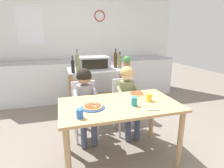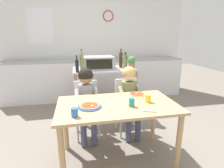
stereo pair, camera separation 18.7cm
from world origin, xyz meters
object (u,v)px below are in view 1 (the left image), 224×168
toaster_oven (93,63)px  drinking_cup_blue (80,114)px  bottle_brown_beer (73,66)px  bottle_tall_green_wine (120,63)px  bottle_dark_olive_oil (119,60)px  potted_herb_plant (127,62)px  serving_spoon (153,110)px  kitchen_island_cart (99,84)px  bottle_squat_spirits (78,63)px  pizza_plate_white (137,94)px  child_in_olive_shirt (128,92)px  drinking_cup_yellow (149,97)px  pizza_plate_blue_rimmed (93,107)px  dining_chair_left (85,105)px  child_in_grey_shirt (85,95)px  dining_table (119,112)px  dining_chair_right (125,101)px  bottle_clear_vinegar (116,60)px  drinking_cup_teal (134,101)px  bottle_slim_sauce (120,61)px

toaster_oven → drinking_cup_blue: (-0.43, -1.62, -0.22)m
bottle_brown_beer → bottle_tall_green_wine: bearing=11.9°
toaster_oven → bottle_dark_olive_oil: 0.62m
potted_herb_plant → serving_spoon: size_ratio=1.70×
kitchen_island_cart → drinking_cup_blue: 1.69m
bottle_squat_spirits → pizza_plate_white: bottle_squat_spirits is taller
child_in_olive_shirt → drinking_cup_yellow: 0.55m
kitchen_island_cart → drinking_cup_yellow: (0.30, -1.37, 0.18)m
bottle_tall_green_wine → pizza_plate_blue_rimmed: bearing=-119.6°
dining_chair_left → child_in_grey_shirt: child_in_grey_shirt is taller
dining_table → drinking_cup_blue: 0.55m
bottle_dark_olive_oil → child_in_olive_shirt: bottle_dark_olive_oil is taller
dining_chair_right → pizza_plate_blue_rimmed: (-0.62, -0.68, 0.26)m
bottle_squat_spirits → drinking_cup_yellow: 1.38m
bottle_brown_beer → bottle_clear_vinegar: size_ratio=0.80×
dining_table → serving_spoon: size_ratio=9.58×
bottle_tall_green_wine → child_in_grey_shirt: size_ratio=0.26×
drinking_cup_yellow → pizza_plate_blue_rimmed: bearing=-178.2°
potted_herb_plant → dining_chair_right: size_ratio=0.29×
kitchen_island_cart → dining_chair_right: size_ratio=1.38×
dining_chair_right → drinking_cup_teal: same height
bottle_slim_sauce → pizza_plate_white: (-0.21, -1.29, -0.25)m
bottle_tall_green_wine → child_in_grey_shirt: 1.10m
child_in_olive_shirt → serving_spoon: (-0.03, -0.81, 0.06)m
toaster_oven → pizza_plate_blue_rimmed: toaster_oven is taller
pizza_plate_blue_rimmed → pizza_plate_white: 0.67m
dining_table → dining_chair_right: size_ratio=1.65×
toaster_oven → dining_table: toaster_oven is taller
bottle_squat_spirits → drinking_cup_blue: size_ratio=4.17×
kitchen_island_cart → serving_spoon: bearing=-82.7°
kitchen_island_cart → bottle_brown_beer: bottle_brown_beer is taller
bottle_clear_vinegar → drinking_cup_teal: bearing=-99.5°
child_in_olive_shirt → bottle_slim_sauce: bearing=78.1°
bottle_slim_sauce → dining_chair_right: bearing=-103.5°
drinking_cup_teal → bottle_brown_beer: bearing=114.9°
bottle_dark_olive_oil → serving_spoon: (-0.26, -1.89, -0.25)m
potted_herb_plant → child_in_grey_shirt: (-0.84, -0.61, -0.33)m
child_in_grey_shirt → drinking_cup_blue: bearing=-101.5°
potted_herb_plant → serving_spoon: 1.48m
bottle_squat_spirits → bottle_clear_vinegar: (0.72, 0.23, -0.00)m
bottle_tall_green_wine → drinking_cup_yellow: (-0.07, -1.29, -0.22)m
dining_table → drinking_cup_teal: (0.14, -0.10, 0.15)m
bottle_clear_vinegar → dining_table: bottle_clear_vinegar is taller
child_in_grey_shirt → pizza_plate_white: child_in_grey_shirt is taller
bottle_slim_sauce → dining_table: size_ratio=0.20×
kitchen_island_cart → bottle_dark_olive_oil: size_ratio=4.27×
bottle_slim_sauce → serving_spoon: 1.83m
pizza_plate_white → drinking_cup_yellow: bearing=-77.7°
drinking_cup_teal → drinking_cup_yellow: drinking_cup_teal is taller
bottle_brown_beer → dining_table: (0.42, -1.10, -0.37)m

